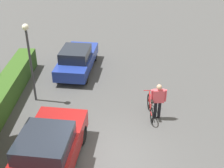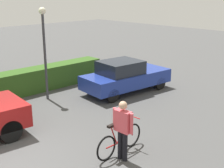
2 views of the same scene
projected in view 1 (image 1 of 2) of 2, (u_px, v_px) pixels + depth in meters
The scene contains 6 objects.
ground_plane at pixel (109, 157), 10.90m from camera, with size 60.00×60.00×0.00m, color #444444.
parked_car_near at pixel (48, 150), 10.06m from camera, with size 4.27×2.23×1.54m.
parked_car_far at pixel (77, 59), 16.32m from camera, with size 4.11×1.98×1.41m.
bicycle at pixel (150, 108), 12.92m from camera, with size 1.74×0.50×0.95m.
person_rider at pixel (158, 99), 12.48m from camera, with size 0.22×0.66×1.62m.
street_lamp at pixel (29, 52), 12.95m from camera, with size 0.28×0.28×3.66m.
Camera 1 is at (-8.14, -0.37, 7.70)m, focal length 48.92 mm.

